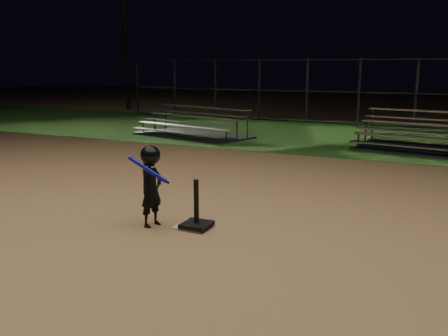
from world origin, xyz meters
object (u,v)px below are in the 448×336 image
(bleacher_left, at_px, (192,130))
(light_pole_left, at_px, (124,10))
(home_plate, at_px, (194,226))
(bleacher_right, at_px, (442,145))
(child_batter, at_px, (151,184))
(batting_tee, at_px, (196,219))

(bleacher_left, distance_m, light_pole_left, 11.53)
(home_plate, distance_m, bleacher_left, 8.92)
(light_pole_left, bearing_deg, bleacher_right, -25.21)
(child_batter, bearing_deg, home_plate, -58.21)
(home_plate, relative_size, bleacher_left, 0.11)
(child_batter, bearing_deg, batting_tee, -64.46)
(child_batter, relative_size, bleacher_right, 0.25)
(child_batter, height_order, light_pole_left, light_pole_left)
(bleacher_right, bearing_deg, child_batter, -104.24)
(batting_tee, distance_m, bleacher_right, 8.45)
(bleacher_right, bearing_deg, light_pole_left, 164.43)
(child_batter, xyz_separation_m, bleacher_right, (3.58, 8.08, -0.40))
(bleacher_right, bearing_deg, batting_tee, -100.84)
(batting_tee, distance_m, light_pole_left, 19.84)
(batting_tee, bearing_deg, home_plate, 144.53)
(batting_tee, relative_size, light_pole_left, 0.08)
(bleacher_left, distance_m, bleacher_right, 7.32)
(home_plate, relative_size, batting_tee, 0.67)
(batting_tee, height_order, bleacher_left, bleacher_left)
(batting_tee, height_order, child_batter, child_batter)
(batting_tee, distance_m, bleacher_left, 8.99)
(bleacher_right, height_order, light_pole_left, light_pole_left)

